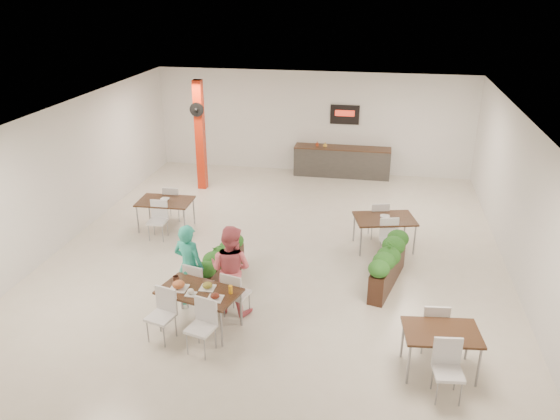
% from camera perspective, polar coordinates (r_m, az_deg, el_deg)
% --- Properties ---
extents(ground, '(12.00, 12.00, 0.00)m').
position_cam_1_polar(ground, '(12.48, -0.22, -4.49)').
color(ground, beige).
rests_on(ground, ground).
extents(room_shell, '(10.10, 12.10, 3.22)m').
position_cam_1_polar(room_shell, '(11.70, -0.23, 4.28)').
color(room_shell, white).
rests_on(room_shell, ground).
extents(red_column, '(0.40, 0.41, 3.20)m').
position_cam_1_polar(red_column, '(16.06, -8.35, 7.82)').
color(red_column, red).
rests_on(red_column, ground).
extents(service_counter, '(3.00, 0.64, 2.20)m').
position_cam_1_polar(service_counter, '(17.39, 6.49, 5.12)').
color(service_counter, '#332F2D').
rests_on(service_counter, ground).
extents(main_table, '(1.59, 1.88, 0.92)m').
position_cam_1_polar(main_table, '(9.76, -8.49, -8.88)').
color(main_table, black).
rests_on(main_table, ground).
extents(diner_man, '(0.69, 0.54, 1.68)m').
position_cam_1_polar(diner_man, '(10.31, -9.47, -5.81)').
color(diner_man, '#29B49A').
rests_on(diner_man, ground).
extents(diner_woman, '(0.97, 0.84, 1.72)m').
position_cam_1_polar(diner_woman, '(10.07, -5.16, -6.17)').
color(diner_woman, '#F26B79').
rests_on(diner_woman, ground).
extents(planter_left, '(0.61, 1.73, 0.91)m').
position_cam_1_polar(planter_left, '(11.12, -6.11, -5.41)').
color(planter_left, black).
rests_on(planter_left, ground).
extents(planter_right, '(0.78, 1.85, 0.99)m').
position_cam_1_polar(planter_right, '(11.21, 11.23, -5.47)').
color(planter_right, black).
rests_on(planter_right, ground).
extents(side_table_a, '(1.34, 1.63, 0.92)m').
position_cam_1_polar(side_table_a, '(13.73, -11.89, 0.55)').
color(side_table_a, black).
rests_on(side_table_a, ground).
extents(side_table_b, '(1.52, 1.67, 0.92)m').
position_cam_1_polar(side_table_b, '(12.68, 10.86, -1.27)').
color(side_table_b, black).
rests_on(side_table_b, ground).
extents(side_table_c, '(1.24, 1.66, 0.92)m').
position_cam_1_polar(side_table_c, '(9.01, 16.48, -12.73)').
color(side_table_c, black).
rests_on(side_table_c, ground).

